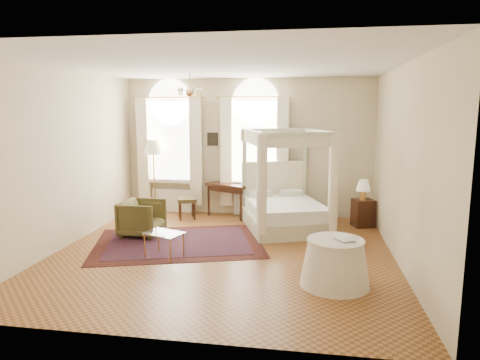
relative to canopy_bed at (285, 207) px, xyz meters
The scene contains 18 objects.
ground 2.10m from the canopy_bed, 119.43° to the right, with size 6.00×6.00×0.00m, color #98582C.
room_walls 2.53m from the canopy_bed, 119.43° to the right, with size 6.00×6.00×6.00m.
window_left 3.26m from the canopy_bed, 159.41° to the left, with size 1.62×0.27×3.29m.
window_right 1.69m from the canopy_bed, 126.41° to the left, with size 1.62×0.27×3.29m.
chandelier 3.14m from the canopy_bed, 163.03° to the right, with size 0.51×0.45×0.50m.
wall_pictures 2.06m from the canopy_bed, 127.68° to the left, with size 2.54×0.03×0.39m.
canopy_bed is the anchor object (origin of this frame).
nightstand 1.77m from the canopy_bed, 15.38° to the left, with size 0.43×0.39×0.61m, color #381B0F.
nightstand_lamp 1.77m from the canopy_bed, 14.12° to the left, with size 0.31×0.31×0.45m.
writing_desk 1.68m from the canopy_bed, 146.51° to the left, with size 1.21×0.96×0.81m.
laptop 1.58m from the canopy_bed, 140.36° to the left, with size 0.31×0.20×0.02m, color black.
stool 2.40m from the canopy_bed, 167.41° to the left, with size 0.56×0.56×0.50m.
armchair 3.02m from the canopy_bed, 161.41° to the right, with size 0.78×0.81×0.73m, color #463F1E.
coffee_table 2.93m from the canopy_bed, 132.38° to the right, with size 0.77×0.66×0.44m.
floor_lamp 3.57m from the canopy_bed, 164.35° to the left, with size 0.47×0.47×1.83m.
oriental_rug 2.43m from the canopy_bed, 145.77° to the right, with size 3.69×3.10×0.01m.
side_table 3.05m from the canopy_bed, 72.89° to the right, with size 1.02×1.02×0.69m.
book 3.14m from the canopy_bed, 72.77° to the right, with size 0.20×0.27×0.03m, color black.
Camera 1 is at (1.48, -7.25, 2.54)m, focal length 32.00 mm.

